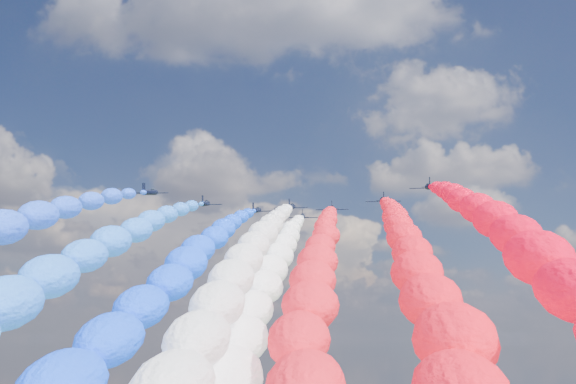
# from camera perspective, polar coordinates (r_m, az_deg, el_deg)

# --- Properties ---
(jet_0) EXTENTS (8.31, 11.09, 4.47)m
(jet_0) POSITION_cam_1_polar(r_m,az_deg,el_deg) (147.41, -11.58, -0.03)
(jet_0) COLOR black
(jet_1) EXTENTS (8.30, 11.08, 4.47)m
(jet_1) POSITION_cam_1_polar(r_m,az_deg,el_deg) (157.58, -6.99, -0.97)
(jet_1) COLOR black
(trail_1) EXTENTS (6.96, 126.35, 47.84)m
(trail_1) POSITION_cam_1_polar(r_m,az_deg,el_deg) (93.55, -15.69, -6.14)
(trail_1) COLOR blue
(jet_2) EXTENTS (8.47, 11.20, 4.47)m
(jet_2) POSITION_cam_1_polar(r_m,az_deg,el_deg) (164.94, -2.69, -1.56)
(jet_2) COLOR black
(trail_2) EXTENTS (6.96, 126.35, 47.84)m
(trail_2) POSITION_cam_1_polar(r_m,az_deg,el_deg) (99.51, -7.99, -6.81)
(trail_2) COLOR #1145FF
(jet_3) EXTENTS (8.20, 11.01, 4.47)m
(jet_3) POSITION_cam_1_polar(r_m,az_deg,el_deg) (160.33, 0.29, -1.26)
(jet_3) COLOR black
(trail_3) EXTENTS (6.96, 126.35, 47.84)m
(trail_3) POSITION_cam_1_polar(r_m,az_deg,el_deg) (94.22, -3.18, -6.61)
(trail_3) COLOR white
(jet_4) EXTENTS (8.46, 11.20, 4.47)m
(jet_4) POSITION_cam_1_polar(r_m,az_deg,el_deg) (173.27, 1.23, -2.09)
(jet_4) COLOR black
(trail_4) EXTENTS (6.96, 126.35, 47.84)m
(trail_4) POSITION_cam_1_polar(r_m,az_deg,el_deg) (107.17, -1.22, -7.31)
(trail_4) COLOR white
(jet_5) EXTENTS (7.88, 10.78, 4.47)m
(jet_5) POSITION_cam_1_polar(r_m,az_deg,el_deg) (162.69, 3.74, -1.40)
(jet_5) COLOR black
(trail_5) EXTENTS (6.96, 126.35, 47.84)m
(trail_5) POSITION_cam_1_polar(r_m,az_deg,el_deg) (96.22, 2.77, -6.74)
(trail_5) COLOR red
(jet_6) EXTENTS (7.88, 10.78, 4.47)m
(jet_6) POSITION_cam_1_polar(r_m,az_deg,el_deg) (154.26, 8.01, -0.70)
(jet_6) COLOR black
(trail_6) EXTENTS (6.96, 126.35, 47.84)m
(trail_6) POSITION_cam_1_polar(r_m,az_deg,el_deg) (87.77, 10.22, -6.02)
(trail_6) COLOR red
(jet_7) EXTENTS (8.35, 11.12, 4.47)m
(jet_7) POSITION_cam_1_polar(r_m,az_deg,el_deg) (142.23, 11.77, 0.43)
(jet_7) COLOR black
(trail_7) EXTENTS (6.96, 126.35, 47.84)m
(trail_7) POSITION_cam_1_polar(r_m,az_deg,el_deg) (76.22, 17.64, -4.71)
(trail_7) COLOR #F20322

